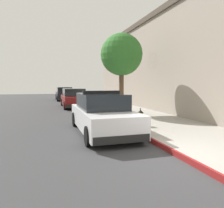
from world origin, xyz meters
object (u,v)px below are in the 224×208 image
at_px(police_cruiser, 102,114).
at_px(parked_car_silver_ahead, 74,98).
at_px(parked_car_dark_far, 64,94).
at_px(fire_hydrant, 140,118).
at_px(street_tree, 122,55).

height_order(police_cruiser, parked_car_silver_ahead, police_cruiser).
relative_size(parked_car_dark_far, fire_hydrant, 6.37).
relative_size(fire_hydrant, street_tree, 0.16).
distance_m(parked_car_dark_far, street_tree, 14.83).
xyz_separation_m(parked_car_silver_ahead, fire_hydrant, (1.62, -9.96, -0.23)).
relative_size(police_cruiser, parked_car_silver_ahead, 1.00).
bearing_deg(police_cruiser, fire_hydrant, 3.90).
height_order(police_cruiser, fire_hydrant, police_cruiser).
distance_m(police_cruiser, street_tree, 5.43).
bearing_deg(parked_car_dark_far, police_cruiser, -89.93).
bearing_deg(street_tree, fire_hydrant, -97.27).
relative_size(police_cruiser, street_tree, 1.02).
bearing_deg(parked_car_silver_ahead, street_tree, -70.71).
distance_m(parked_car_dark_far, fire_hydrant, 18.34).
bearing_deg(parked_car_dark_far, street_tree, -81.11).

